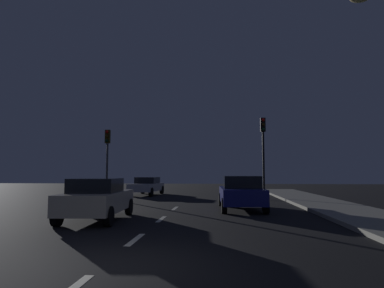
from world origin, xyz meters
name	(u,v)px	position (x,y,z in m)	size (l,w,h in m)	color
ground_plane	(164,217)	(0.00, 7.00, 0.00)	(80.00, 80.00, 0.00)	black
sidewalk_curb_right	(368,217)	(7.50, 7.00, 0.07)	(3.00, 40.00, 0.15)	gray
lane_stripe_second	(135,239)	(0.00, 2.60, 0.00)	(0.16, 1.60, 0.01)	silver
lane_stripe_third	(161,219)	(0.00, 6.40, 0.00)	(0.16, 1.60, 0.01)	silver
lane_stripe_fourth	(175,208)	(0.00, 10.20, 0.00)	(0.16, 1.60, 0.01)	silver
traffic_signal_left	(107,150)	(-5.31, 15.85, 3.21)	(0.32, 0.38, 4.55)	#4C4C51
traffic_signal_right	(263,142)	(4.92, 15.85, 3.64)	(0.32, 0.38, 5.22)	black
car_stopped_ahead	(241,192)	(3.11, 9.90, 0.78)	(2.08, 4.49, 1.55)	navy
car_adjacent_lane	(97,199)	(-2.27, 6.00, 0.76)	(2.08, 4.27, 1.49)	beige
car_oncoming_far	(147,186)	(-3.47, 19.78, 0.71)	(2.09, 4.41, 1.36)	silver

